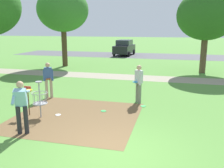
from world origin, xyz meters
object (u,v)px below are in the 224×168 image
(player_waiting_left, at_px, (48,78))
(player_throwing, at_px, (21,104))
(disc_golf_basket, at_px, (38,98))
(parked_car_leftmost, at_px, (124,48))
(frisbee_by_tee, at_px, (143,106))
(player_foreground_watching, at_px, (139,82))
(frisbee_mid_grass, at_px, (103,111))
(tree_near_left, at_px, (207,15))
(frisbee_near_basket, at_px, (58,115))
(tree_near_right, at_px, (63,10))

(player_waiting_left, bearing_deg, player_throwing, -73.19)
(disc_golf_basket, relative_size, parked_car_leftmost, 0.32)
(disc_golf_basket, height_order, player_throwing, player_throwing)
(disc_golf_basket, relative_size, frisbee_by_tee, 6.06)
(player_foreground_watching, distance_m, player_throwing, 5.20)
(frisbee_by_tee, height_order, frisbee_mid_grass, same)
(player_foreground_watching, relative_size, frisbee_mid_grass, 7.60)
(disc_golf_basket, distance_m, parked_car_leftmost, 21.45)
(player_foreground_watching, distance_m, tree_near_left, 9.86)
(player_waiting_left, height_order, frisbee_mid_grass, player_waiting_left)
(frisbee_near_basket, xyz_separation_m, frisbee_mid_grass, (1.59, 0.86, 0.00))
(player_waiting_left, xyz_separation_m, parked_car_leftmost, (-0.16, 18.99, -0.05))
(player_foreground_watching, distance_m, frisbee_by_tee, 1.12)
(frisbee_near_basket, relative_size, tree_near_left, 0.04)
(tree_near_right, bearing_deg, disc_golf_basket, -69.57)
(frisbee_near_basket, relative_size, frisbee_mid_grass, 0.95)
(player_foreground_watching, distance_m, frisbee_mid_grass, 2.16)
(tree_near_left, bearing_deg, player_throwing, -117.36)
(frisbee_near_basket, bearing_deg, player_foreground_watching, 40.65)
(player_throwing, xyz_separation_m, frisbee_near_basket, (0.31, 1.81, -0.98))
(player_foreground_watching, height_order, player_waiting_left, same)
(player_throwing, height_order, frisbee_near_basket, player_throwing)
(frisbee_mid_grass, bearing_deg, disc_golf_basket, -150.96)
(disc_golf_basket, relative_size, player_foreground_watching, 0.81)
(frisbee_by_tee, distance_m, tree_near_right, 13.36)
(player_foreground_watching, bearing_deg, tree_near_left, 67.64)
(player_throwing, height_order, frisbee_mid_grass, player_throwing)
(frisbee_mid_grass, bearing_deg, frisbee_by_tee, 34.74)
(parked_car_leftmost, bearing_deg, frisbee_mid_grass, -80.92)
(player_waiting_left, relative_size, tree_near_left, 0.29)
(tree_near_left, bearing_deg, player_waiting_left, -131.19)
(tree_near_left, xyz_separation_m, parked_car_leftmost, (-7.97, 10.06, -3.23))
(player_foreground_watching, relative_size, player_waiting_left, 1.00)
(tree_near_right, bearing_deg, frisbee_near_basket, -66.49)
(disc_golf_basket, xyz_separation_m, frisbee_mid_grass, (2.17, 1.21, -0.74))
(tree_near_left, bearing_deg, frisbee_by_tee, -109.67)
(player_throwing, bearing_deg, player_waiting_left, 106.81)
(parked_car_leftmost, bearing_deg, frisbee_near_basket, -85.53)
(frisbee_by_tee, bearing_deg, player_throwing, -132.40)
(frisbee_by_tee, bearing_deg, frisbee_near_basket, -148.37)
(player_foreground_watching, xyz_separation_m, parked_car_leftmost, (-4.42, 18.69, -0.05))
(frisbee_by_tee, bearing_deg, parked_car_leftmost, 103.80)
(frisbee_near_basket, bearing_deg, tree_near_right, 113.51)
(frisbee_mid_grass, xyz_separation_m, parked_car_leftmost, (-3.23, 20.22, 0.91))
(player_throwing, bearing_deg, frisbee_mid_grass, 54.64)
(player_foreground_watching, relative_size, player_throwing, 1.00)
(tree_near_left, xyz_separation_m, tree_near_right, (-11.31, 0.45, 0.56))
(player_foreground_watching, distance_m, player_waiting_left, 4.27)
(player_throwing, relative_size, frisbee_near_basket, 7.98)
(player_throwing, height_order, player_waiting_left, same)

